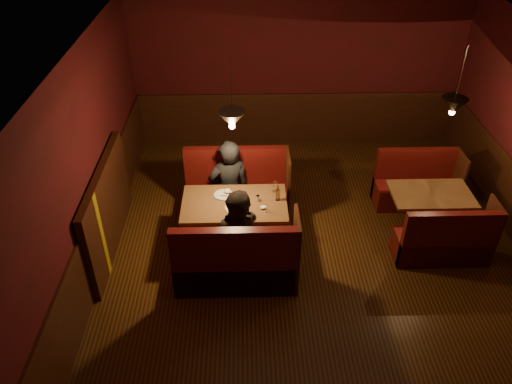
{
  "coord_description": "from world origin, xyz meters",
  "views": [
    {
      "loc": [
        -0.99,
        -5.21,
        4.85
      ],
      "look_at": [
        -0.84,
        0.35,
        0.95
      ],
      "focal_mm": 35.0,
      "sensor_mm": 36.0,
      "label": 1
    }
  ],
  "objects_px": {
    "second_bench_far": "(415,187)",
    "diner_b": "(242,225)",
    "diner_a": "(229,172)",
    "second_table": "(429,203)",
    "main_table": "(236,213)",
    "second_bench_near": "(444,244)",
    "main_bench_far": "(238,194)",
    "main_bench_near": "(237,267)"
  },
  "relations": [
    {
      "from": "main_bench_near",
      "to": "second_bench_far",
      "type": "distance_m",
      "value": 3.41
    },
    {
      "from": "second_bench_near",
      "to": "second_table",
      "type": "bearing_deg",
      "value": 92.2
    },
    {
      "from": "main_table",
      "to": "second_bench_far",
      "type": "distance_m",
      "value": 3.08
    },
    {
      "from": "main_bench_near",
      "to": "second_table",
      "type": "height_order",
      "value": "main_bench_near"
    },
    {
      "from": "main_bench_near",
      "to": "diner_a",
      "type": "bearing_deg",
      "value": 94.68
    },
    {
      "from": "diner_a",
      "to": "second_table",
      "type": "bearing_deg",
      "value": 159.71
    },
    {
      "from": "main_bench_far",
      "to": "diner_a",
      "type": "height_order",
      "value": "diner_a"
    },
    {
      "from": "main_table",
      "to": "second_table",
      "type": "distance_m",
      "value": 2.88
    },
    {
      "from": "main_bench_far",
      "to": "second_bench_far",
      "type": "distance_m",
      "value": 2.88
    },
    {
      "from": "diner_a",
      "to": "second_bench_far",
      "type": "bearing_deg",
      "value": 173.14
    },
    {
      "from": "main_bench_near",
      "to": "diner_a",
      "type": "height_order",
      "value": "diner_a"
    },
    {
      "from": "main_bench_near",
      "to": "second_bench_near",
      "type": "distance_m",
      "value": 2.91
    },
    {
      "from": "main_bench_far",
      "to": "second_table",
      "type": "relative_size",
      "value": 1.36
    },
    {
      "from": "main_bench_far",
      "to": "second_bench_far",
      "type": "relative_size",
      "value": 1.23
    },
    {
      "from": "second_table",
      "to": "second_bench_near",
      "type": "height_order",
      "value": "second_bench_near"
    },
    {
      "from": "second_table",
      "to": "diner_a",
      "type": "height_order",
      "value": "diner_a"
    },
    {
      "from": "second_bench_near",
      "to": "main_table",
      "type": "bearing_deg",
      "value": 172.38
    },
    {
      "from": "main_bench_near",
      "to": "diner_a",
      "type": "distance_m",
      "value": 1.58
    },
    {
      "from": "main_bench_near",
      "to": "diner_b",
      "type": "height_order",
      "value": "diner_b"
    },
    {
      "from": "main_table",
      "to": "second_bench_far",
      "type": "bearing_deg",
      "value": 19.38
    },
    {
      "from": "main_table",
      "to": "second_table",
      "type": "bearing_deg",
      "value": 6.27
    },
    {
      "from": "main_table",
      "to": "second_table",
      "type": "height_order",
      "value": "main_table"
    },
    {
      "from": "second_table",
      "to": "diner_b",
      "type": "relative_size",
      "value": 0.71
    },
    {
      "from": "second_bench_far",
      "to": "diner_a",
      "type": "distance_m",
      "value": 3.07
    },
    {
      "from": "second_bench_far",
      "to": "diner_b",
      "type": "xyz_separation_m",
      "value": [
        -2.8,
        -1.57,
        0.53
      ]
    },
    {
      "from": "main_bench_far",
      "to": "second_bench_near",
      "type": "bearing_deg",
      "value": -22.85
    },
    {
      "from": "second_bench_near",
      "to": "main_bench_far",
      "type": "bearing_deg",
      "value": 157.15
    },
    {
      "from": "diner_a",
      "to": "second_bench_near",
      "type": "bearing_deg",
      "value": 147.08
    },
    {
      "from": "second_bench_far",
      "to": "diner_b",
      "type": "relative_size",
      "value": 0.79
    },
    {
      "from": "second_bench_far",
      "to": "diner_b",
      "type": "height_order",
      "value": "diner_b"
    },
    {
      "from": "main_table",
      "to": "main_bench_near",
      "type": "height_order",
      "value": "main_bench_near"
    },
    {
      "from": "main_table",
      "to": "second_bench_near",
      "type": "height_order",
      "value": "main_table"
    },
    {
      "from": "main_bench_far",
      "to": "second_bench_near",
      "type": "height_order",
      "value": "main_bench_far"
    },
    {
      "from": "second_table",
      "to": "main_bench_near",
      "type": "bearing_deg",
      "value": -158.18
    },
    {
      "from": "main_table",
      "to": "second_bench_far",
      "type": "xyz_separation_m",
      "value": [
        2.89,
        1.02,
        -0.3
      ]
    },
    {
      "from": "main_table",
      "to": "second_bench_near",
      "type": "xyz_separation_m",
      "value": [
        2.89,
        -0.39,
        -0.3
      ]
    },
    {
      "from": "main_table",
      "to": "second_bench_far",
      "type": "height_order",
      "value": "main_table"
    },
    {
      "from": "main_table",
      "to": "second_bench_near",
      "type": "bearing_deg",
      "value": -7.62
    },
    {
      "from": "second_bench_near",
      "to": "diner_b",
      "type": "xyz_separation_m",
      "value": [
        -2.8,
        -0.17,
        0.53
      ]
    },
    {
      "from": "diner_a",
      "to": "diner_b",
      "type": "relative_size",
      "value": 1.05
    },
    {
      "from": "main_bench_near",
      "to": "second_bench_far",
      "type": "relative_size",
      "value": 1.23
    },
    {
      "from": "main_table",
      "to": "diner_a",
      "type": "bearing_deg",
      "value": 98.94
    }
  ]
}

